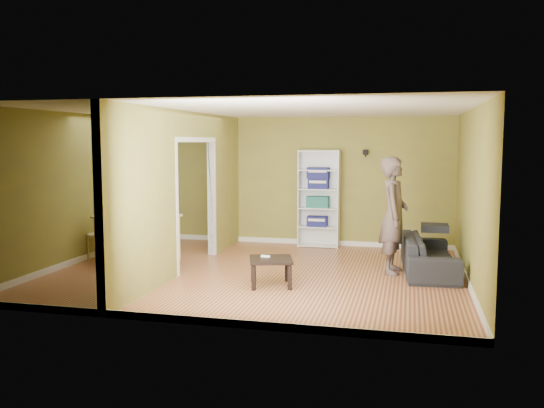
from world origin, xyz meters
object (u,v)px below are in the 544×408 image
Objects in this scene: coffee_table at (271,262)px; chair_far at (154,229)px; bookshelf at (319,198)px; chair_near at (128,242)px; sofa at (429,249)px; person at (394,205)px; chair_left at (100,233)px; dining_table at (137,220)px.

coffee_table is 3.18m from chair_far.
chair_near is (-2.79, -2.78, -0.54)m from bookshelf.
chair_near reaches higher than sofa.
chair_near is at bearing 111.05° from chair_far.
person reaches higher than chair_far.
chair_far is at bearing -149.97° from bookshelf.
person is at bearing -168.26° from chair_far.
chair_left is (-5.18, -0.09, -0.63)m from person.
chair_near reaches higher than coffee_table.
dining_table is at bearing 96.11° from chair_left.
coffee_table is at bearing 164.58° from chair_far.
coffee_table is 3.67m from chair_left.
person reaches higher than coffee_table.
chair_left is 1.05m from chair_near.
chair_near is at bearing 65.96° from chair_left.
coffee_table is 0.47× the size of dining_table.
person reaches higher than chair_left.
chair_left is at bearing 51.86° from chair_far.
coffee_table is at bearing -93.17° from bookshelf.
person is (-0.57, -0.16, 0.71)m from sofa.
bookshelf reaches higher than dining_table.
person reaches higher than chair_near.
sofa is 1.54× the size of dining_table.
bookshelf is at bearing 37.94° from dining_table.
chair_near is (-4.31, -0.68, -0.67)m from person.
chair_far is at bearing 87.44° from dining_table.
dining_table is 1.35× the size of chair_far.
sofa is 2.16× the size of chair_left.
sofa is at bearing -71.44° from person.
person is 2.60m from bookshelf.
bookshelf is at bearing -132.33° from chair_far.
coffee_table is at bearing 118.46° from sofa.
bookshelf is 1.47× the size of dining_table.
chair_far is (-0.07, 1.13, 0.05)m from chair_near.
dining_table is 0.65m from chair_far.
person is at bearing -53.99° from bookshelf.
dining_table is (-4.41, -0.14, -0.36)m from person.
chair_left is 1.08× the size of chair_near.
chair_left reaches higher than chair_near.
sofa is 1.04× the size of bookshelf.
sofa is 2.91m from bookshelf.
sofa is 2.70m from coffee_table.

